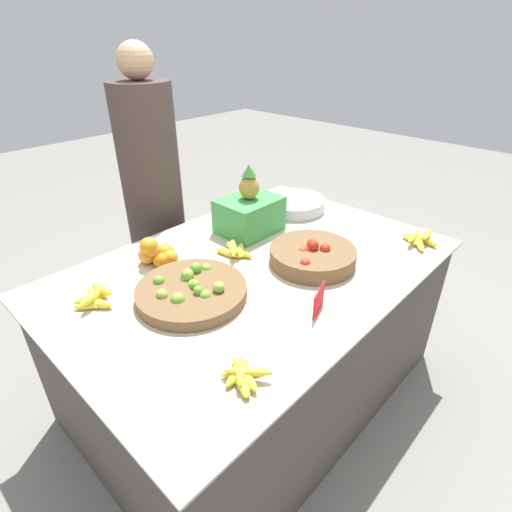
% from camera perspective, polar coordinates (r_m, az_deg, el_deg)
% --- Properties ---
extents(ground_plane, '(12.00, 12.00, 0.00)m').
position_cam_1_polar(ground_plane, '(2.27, 0.00, -17.88)').
color(ground_plane, gray).
extents(market_table, '(1.75, 1.19, 0.75)m').
position_cam_1_polar(market_table, '(2.01, 0.00, -10.62)').
color(market_table, '#4C4742').
rests_on(market_table, ground_plane).
extents(lime_bowl, '(0.44, 0.44, 0.09)m').
position_cam_1_polar(lime_bowl, '(1.59, -9.24, -4.96)').
color(lime_bowl, brown).
rests_on(lime_bowl, market_table).
extents(tomato_basket, '(0.39, 0.39, 0.12)m').
position_cam_1_polar(tomato_basket, '(1.81, 8.12, 0.06)').
color(tomato_basket, brown).
rests_on(tomato_basket, market_table).
extents(orange_pile, '(0.15, 0.16, 0.14)m').
position_cam_1_polar(orange_pile, '(1.83, -14.01, 0.34)').
color(orange_pile, orange).
rests_on(orange_pile, market_table).
extents(metal_bowl, '(0.37, 0.37, 0.07)m').
position_cam_1_polar(metal_bowl, '(2.36, 5.32, 7.42)').
color(metal_bowl, '#B7B7BF').
rests_on(metal_bowl, market_table).
extents(price_sign, '(0.12, 0.05, 0.10)m').
position_cam_1_polar(price_sign, '(1.50, 8.97, -6.23)').
color(price_sign, red).
rests_on(price_sign, market_table).
extents(produce_crate, '(0.30, 0.24, 0.36)m').
position_cam_1_polar(produce_crate, '(2.05, -0.96, 6.31)').
color(produce_crate, green).
rests_on(produce_crate, market_table).
extents(banana_bunch_middle_right, '(0.15, 0.16, 0.05)m').
position_cam_1_polar(banana_bunch_middle_right, '(1.25, -1.94, -16.65)').
color(banana_bunch_middle_right, yellow).
rests_on(banana_bunch_middle_right, market_table).
extents(banana_bunch_front_right, '(0.17, 0.18, 0.06)m').
position_cam_1_polar(banana_bunch_front_right, '(1.86, -3.09, 0.75)').
color(banana_bunch_front_right, yellow).
rests_on(banana_bunch_front_right, market_table).
extents(banana_bunch_back_center, '(0.15, 0.19, 0.06)m').
position_cam_1_polar(banana_bunch_back_center, '(1.66, -21.99, -5.52)').
color(banana_bunch_back_center, yellow).
rests_on(banana_bunch_back_center, market_table).
extents(banana_bunch_front_left, '(0.19, 0.19, 0.06)m').
position_cam_1_polar(banana_bunch_front_left, '(2.12, 22.30, 2.29)').
color(banana_bunch_front_left, yellow).
rests_on(banana_bunch_front_left, market_table).
extents(vendor_person, '(0.33, 0.33, 1.63)m').
position_cam_1_polar(vendor_person, '(2.45, -14.22, 6.71)').
color(vendor_person, '#473833').
rests_on(vendor_person, ground_plane).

